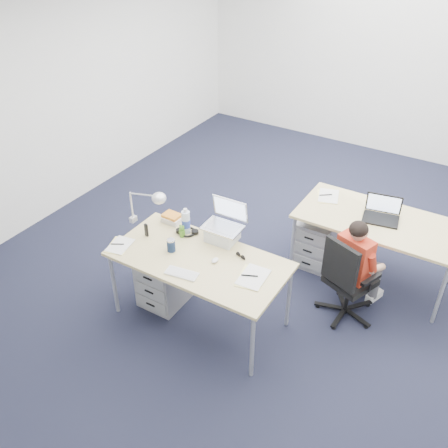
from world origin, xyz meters
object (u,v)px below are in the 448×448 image
at_px(desk_near, 199,262).
at_px(water_bottle, 186,221).
at_px(wireless_keyboard, 182,273).
at_px(bear_figurine, 182,231).
at_px(drawer_pedestal_near, 166,277).
at_px(dark_laptop, 383,209).
at_px(desk_far, 378,223).
at_px(cordless_phone, 146,230).
at_px(computer_mouse, 215,260).
at_px(desk_lamp, 142,206).
at_px(seated_person, 360,264).
at_px(drawer_pedestal_far, 317,239).
at_px(book_stack, 172,218).
at_px(sunglasses, 241,256).
at_px(can_koozie, 171,245).
at_px(office_chair, 346,293).
at_px(silver_laptop, 222,223).
at_px(headphones, 187,231).

distance_m(desk_near, water_bottle, 0.46).
xyz_separation_m(wireless_keyboard, bear_figurine, (-0.32, 0.45, 0.06)).
xyz_separation_m(drawer_pedestal_near, dark_laptop, (1.64, 1.40, 0.58)).
distance_m(desk_far, cordless_phone, 2.30).
bearing_deg(dark_laptop, drawer_pedestal_near, -149.88).
distance_m(wireless_keyboard, computer_mouse, 0.33).
relative_size(drawer_pedestal_near, computer_mouse, 6.62).
relative_size(computer_mouse, desk_lamp, 0.18).
relative_size(seated_person, drawer_pedestal_far, 1.91).
bearing_deg(book_stack, computer_mouse, -24.28).
height_order(drawer_pedestal_near, water_bottle, water_bottle).
bearing_deg(sunglasses, seated_person, 56.71).
distance_m(book_stack, sunglasses, 0.88).
xyz_separation_m(drawer_pedestal_far, water_bottle, (-0.91, -1.16, 0.59)).
relative_size(seated_person, cordless_phone, 8.04).
relative_size(water_bottle, bear_figurine, 2.02).
relative_size(water_bottle, cordless_phone, 2.02).
height_order(drawer_pedestal_far, can_koozie, can_koozie).
bearing_deg(desk_far, office_chair, -92.26).
xyz_separation_m(office_chair, seated_person, (0.04, 0.15, 0.28)).
bearing_deg(dark_laptop, seated_person, -100.52).
distance_m(seated_person, drawer_pedestal_far, 0.84).
xyz_separation_m(desk_far, desk_lamp, (-1.93, -1.31, 0.27)).
distance_m(desk_near, cordless_phone, 0.63).
bearing_deg(book_stack, seated_person, 18.10).
relative_size(bear_figurine, desk_lamp, 0.29).
distance_m(office_chair, desk_lamp, 2.12).
xyz_separation_m(office_chair, water_bottle, (-1.49, -0.50, 0.60)).
distance_m(desk_far, desk_lamp, 2.35).
xyz_separation_m(seated_person, can_koozie, (-1.47, -0.96, 0.26)).
height_order(drawer_pedestal_far, desk_lamp, desk_lamp).
bearing_deg(cordless_phone, dark_laptop, 56.09).
xyz_separation_m(seated_person, silver_laptop, (-1.17, -0.57, 0.38)).
height_order(wireless_keyboard, bear_figurine, bear_figurine).
xyz_separation_m(book_stack, sunglasses, (0.86, -0.15, -0.03)).
bearing_deg(drawer_pedestal_far, dark_laptop, 2.14).
xyz_separation_m(desk_lamp, dark_laptop, (1.95, 1.30, -0.10)).
bearing_deg(silver_laptop, desk_far, 42.12).
bearing_deg(drawer_pedestal_near, silver_laptop, 32.21).
relative_size(headphones, water_bottle, 0.83).
xyz_separation_m(desk_near, desk_lamp, (-0.75, 0.15, 0.27)).
bearing_deg(headphones, book_stack, 137.23).
distance_m(office_chair, headphones, 1.63).
distance_m(drawer_pedestal_far, desk_lamp, 1.97).
bearing_deg(desk_lamp, bear_figurine, 17.59).
distance_m(headphones, sunglasses, 0.63).
xyz_separation_m(seated_person, drawer_pedestal_far, (-0.61, 0.51, -0.26)).
bearing_deg(seated_person, computer_mouse, -120.82).
bearing_deg(can_koozie, cordless_phone, 168.71).
xyz_separation_m(computer_mouse, sunglasses, (0.16, 0.17, -0.00)).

